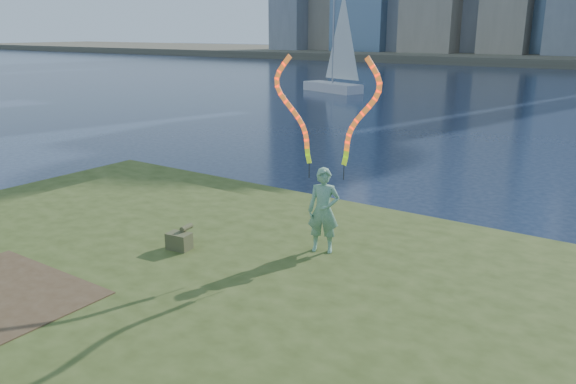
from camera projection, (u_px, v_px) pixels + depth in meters
The scene contains 5 objects.
ground at pixel (214, 307), 10.49m from camera, with size 320.00×320.00×0.00m, color #17233B.
grassy_knoll at pixel (112, 345), 8.59m from camera, with size 20.00×18.00×0.80m.
woman_with_ribbons at pixel (325, 182), 10.66m from camera, with size 1.93×0.81×4.05m.
canvas_bag at pixel (180, 240), 11.09m from camera, with size 0.50×0.56×0.44m.
sailboat at pixel (335, 73), 46.11m from camera, with size 5.94×3.53×9.04m.
Camera 1 is at (6.53, -7.01, 4.98)m, focal length 35.00 mm.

